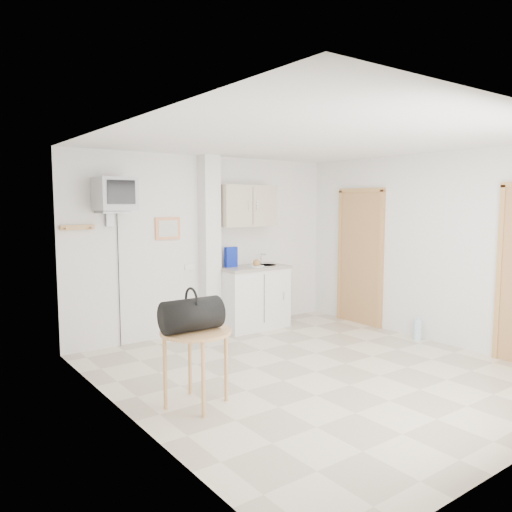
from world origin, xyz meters
TOP-DOWN VIEW (x-y plane):
  - ground at (0.00, 0.00)m, footprint 4.50×4.50m
  - room_envelope at (0.24, 0.09)m, footprint 4.24×4.54m
  - kitchenette at (0.57, 2.00)m, footprint 1.03×0.58m
  - crt_television at (-1.45, 2.02)m, footprint 0.44×0.45m
  - round_table at (-1.50, -0.01)m, footprint 0.65×0.65m
  - duffel_bag at (-1.54, -0.01)m, footprint 0.54×0.31m
  - water_bottle at (1.98, 0.12)m, footprint 0.11×0.11m

SIDE VIEW (x-z plane):
  - ground at x=0.00m, z-range 0.00..0.00m
  - water_bottle at x=1.98m, z-range -0.02..0.30m
  - round_table at x=-1.50m, z-range 0.26..0.96m
  - kitchenette at x=0.57m, z-range -0.25..1.85m
  - duffel_bag at x=-1.54m, z-range 0.65..1.05m
  - room_envelope at x=0.24m, z-range 0.26..2.81m
  - crt_television at x=-1.45m, z-range 0.86..3.01m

